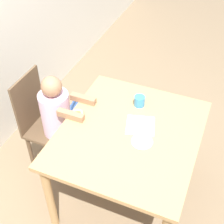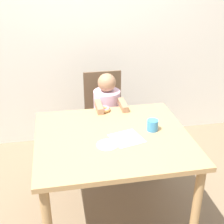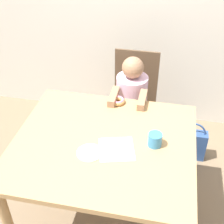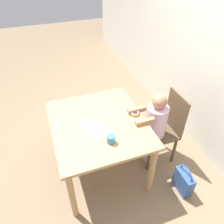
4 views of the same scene
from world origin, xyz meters
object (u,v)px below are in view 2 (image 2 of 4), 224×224
Objects in this scene: chair at (105,121)px; child_figure at (107,124)px; handbag at (155,143)px; cup at (153,125)px; donut at (104,109)px.

chair is 0.13m from child_figure.
handbag is 1.03m from cup.
handbag is (0.53, -0.00, -0.31)m from chair.
donut is (-0.07, -0.24, 0.27)m from child_figure.
child_figure is 9.55× the size of donut.
chair reaches higher than cup.
cup is at bearing -52.56° from donut.
donut is 0.93m from handbag.
chair is at bearing 179.77° from handbag.
cup is (-0.30, -0.75, 0.64)m from handbag.
cup reaches higher than donut.
child_figure is at bearing 74.49° from donut.
cup is at bearing -72.97° from chair.
donut is at bearing -148.83° from handbag.
handbag is at bearing 67.96° from cup.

